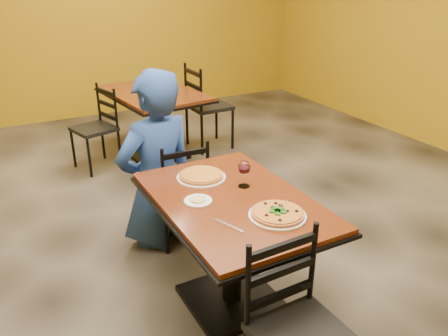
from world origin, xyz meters
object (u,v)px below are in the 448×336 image
table_main (232,227)px  wine_glass (244,173)px  chair_second_left (94,129)px  diner (156,159)px  plate_main (277,216)px  pizza_far (201,175)px  side_plate (198,201)px  chair_main_far (178,189)px  pizza_main (278,213)px  table_second (154,109)px  plate_far (201,177)px  chair_second_right (209,107)px

table_main → wine_glass: (0.14, 0.10, 0.28)m
chair_second_left → diner: diner is taller
chair_second_left → plate_main: chair_second_left is taller
diner → pizza_far: bearing=86.5°
side_plate → chair_main_far: bearing=75.6°
pizza_main → pizza_far: size_ratio=1.01×
table_second → plate_far: size_ratio=4.39×
chair_second_right → plate_far: chair_second_right is taller
plate_far → wine_glass: size_ratio=1.72×
chair_second_right → plate_far: (-1.17, -2.23, 0.26)m
table_main → chair_main_far: bearing=88.9°
table_main → wine_glass: bearing=36.6°
chair_second_right → plate_main: size_ratio=3.16×
chair_main_far → chair_second_left: chair_second_left is taller
chair_second_right → pizza_far: (-1.17, -2.23, 0.28)m
chair_main_far → pizza_far: (-0.06, -0.54, 0.35)m
table_second → pizza_main: pizza_main is taller
pizza_main → pizza_far: (-0.15, 0.63, 0.00)m
side_plate → wine_glass: (0.33, 0.05, 0.08)m
table_main → diner: (-0.12, 0.93, 0.12)m
table_main → plate_main: bearing=-70.2°
chair_second_right → pizza_far: 2.53m
diner → table_main: bearing=86.2°
chair_second_right → wine_glass: chair_second_right is taller
table_second → chair_second_left: size_ratio=1.58×
table_main → pizza_main: bearing=-70.2°
table_main → pizza_far: bearing=97.1°
pizza_far → wine_glass: (0.18, -0.23, 0.07)m
wine_glass → chair_second_left: bearing=98.1°
plate_far → pizza_main: bearing=-76.7°
table_second → plate_main: plate_main is taller
diner → wine_glass: (0.26, -0.83, 0.17)m
chair_second_right → chair_second_left: bearing=89.1°
diner → pizza_main: 1.25m
chair_second_left → pizza_main: size_ratio=3.03×
table_second → chair_main_far: chair_main_far is taller
table_second → pizza_main: bearing=-96.9°
pizza_far → wine_glass: bearing=-52.4°
chair_main_far → chair_second_right: size_ratio=0.85×
diner → side_plate: size_ratio=8.40×
table_main → chair_main_far: size_ratio=1.47×
table_second → pizza_far: 2.30m
table_main → side_plate: size_ratio=7.69×
plate_main → chair_second_right: bearing=70.4°
chair_second_right → plate_main: (-1.02, -2.86, 0.26)m
pizza_main → wine_glass: 0.40m
side_plate → pizza_main: bearing=-49.4°
chair_main_far → plate_main: chair_main_far is taller
pizza_main → chair_main_far: bearing=94.5°
plate_main → wine_glass: wine_glass is taller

